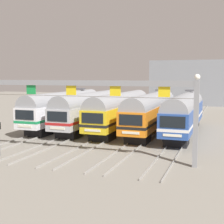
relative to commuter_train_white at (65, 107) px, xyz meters
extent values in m
plane|color=gray|center=(7.86, 0.00, -2.69)|extent=(160.00, 160.00, 0.00)
cube|color=gray|center=(-0.72, 17.00, -2.61)|extent=(0.07, 70.00, 0.15)
cube|color=gray|center=(0.72, 17.00, -2.61)|extent=(0.07, 70.00, 0.15)
cube|color=gray|center=(3.21, 17.00, -2.61)|extent=(0.07, 70.00, 0.15)
cube|color=gray|center=(4.65, 17.00, -2.61)|extent=(0.07, 70.00, 0.15)
cube|color=gray|center=(7.14, 17.00, -2.61)|extent=(0.07, 70.00, 0.15)
cube|color=gray|center=(8.58, 17.00, -2.61)|extent=(0.07, 70.00, 0.15)
cube|color=gray|center=(11.07, 17.00, -2.61)|extent=(0.07, 70.00, 0.15)
cube|color=gray|center=(12.51, 17.00, -2.61)|extent=(0.07, 70.00, 0.15)
cube|color=gray|center=(15.00, 17.00, -2.61)|extent=(0.07, 70.00, 0.15)
cube|color=gray|center=(16.43, 17.00, -2.61)|extent=(0.07, 70.00, 0.15)
cube|color=white|center=(0.00, 0.00, -0.46)|extent=(2.85, 18.00, 2.35)
cube|color=#198C4C|center=(0.00, 0.00, -0.82)|extent=(2.88, 18.02, 0.28)
cylinder|color=gray|center=(0.00, 0.00, 0.71)|extent=(2.74, 17.64, 2.74)
cube|color=black|center=(0.00, -9.02, 0.01)|extent=(2.28, 0.06, 1.03)
cube|color=silver|center=(0.00, -9.02, -1.21)|extent=(1.71, 0.05, 0.24)
cube|color=black|center=(0.00, -6.30, -2.16)|extent=(2.28, 2.60, 1.05)
cube|color=black|center=(0.00, 6.30, -2.16)|extent=(2.28, 2.60, 1.05)
cube|color=#4C4C51|center=(0.00, 5.04, 2.26)|extent=(1.10, 1.10, 0.20)
cube|color=#B2B5BA|center=(3.93, 0.00, -0.46)|extent=(2.85, 18.00, 2.35)
cube|color=#B21E1E|center=(3.93, 0.00, -0.82)|extent=(2.88, 18.02, 0.28)
cylinder|color=gray|center=(3.93, 0.00, 0.71)|extent=(2.74, 17.64, 2.74)
cube|color=black|center=(3.93, -9.02, 0.01)|extent=(2.28, 0.06, 1.03)
cube|color=silver|center=(3.93, -9.02, -1.21)|extent=(1.71, 0.05, 0.24)
cube|color=black|center=(3.93, -6.30, -2.16)|extent=(2.28, 2.60, 1.05)
cube|color=black|center=(3.93, 6.30, -2.16)|extent=(2.28, 2.60, 1.05)
cube|color=gold|center=(7.86, 0.00, -0.46)|extent=(2.85, 18.00, 2.35)
cube|color=black|center=(7.86, 0.00, -0.82)|extent=(2.88, 18.02, 0.28)
cylinder|color=gray|center=(7.86, 0.00, 0.71)|extent=(2.74, 17.64, 2.74)
cube|color=black|center=(7.86, -9.02, 0.01)|extent=(2.28, 0.06, 1.03)
cube|color=silver|center=(7.86, -9.02, -1.21)|extent=(1.71, 0.05, 0.24)
cube|color=black|center=(7.86, -6.30, -2.16)|extent=(2.28, 2.60, 1.05)
cube|color=black|center=(7.86, 6.30, -2.16)|extent=(2.28, 2.60, 1.05)
cube|color=orange|center=(11.79, 0.00, -0.46)|extent=(2.85, 18.00, 2.35)
cube|color=black|center=(11.79, 0.00, -0.82)|extent=(2.88, 18.02, 0.28)
cylinder|color=gray|center=(11.79, 0.00, 0.71)|extent=(2.74, 17.64, 2.74)
cube|color=black|center=(11.79, -9.02, 0.01)|extent=(2.28, 0.06, 1.03)
cube|color=silver|center=(11.79, -9.02, -1.21)|extent=(1.71, 0.05, 0.24)
cube|color=black|center=(11.79, -6.30, -2.16)|extent=(2.28, 2.60, 1.05)
cube|color=black|center=(11.79, 6.30, -2.16)|extent=(2.28, 2.60, 1.05)
cube|color=#4C4C51|center=(11.79, 5.04, 2.26)|extent=(1.10, 1.10, 0.20)
cube|color=#284C9E|center=(15.72, 0.00, -0.46)|extent=(2.85, 18.00, 2.35)
cube|color=white|center=(15.72, 0.00, -0.82)|extent=(2.88, 18.02, 0.28)
cylinder|color=gray|center=(15.72, 0.00, 0.71)|extent=(2.74, 17.64, 2.74)
cube|color=black|center=(15.72, -9.02, 0.01)|extent=(2.28, 0.06, 1.03)
cube|color=silver|center=(15.72, -9.02, -1.21)|extent=(1.71, 0.05, 0.24)
cube|color=black|center=(15.72, -6.30, -2.16)|extent=(2.28, 2.60, 1.05)
cube|color=black|center=(15.72, 6.30, -2.16)|extent=(2.28, 2.60, 1.05)
cube|color=#4C4C51|center=(15.72, 5.04, 2.26)|extent=(1.10, 1.10, 0.20)
cube|color=gray|center=(18.12, -13.50, 0.56)|extent=(0.36, 0.36, 6.50)
cube|color=gray|center=(7.86, -13.50, 3.56)|extent=(20.52, 0.32, 0.44)
cube|color=#198C3F|center=(3.93, -13.50, 2.94)|extent=(0.90, 0.08, 0.80)
cube|color=yellow|center=(7.86, -13.50, 2.94)|extent=(0.90, 0.08, 0.80)
cube|color=yellow|center=(11.79, -13.50, 2.94)|extent=(0.90, 0.08, 0.80)
cube|color=yellow|center=(15.72, -13.50, 2.94)|extent=(0.90, 0.08, 0.80)
sphere|color=white|center=(18.12, -13.50, 4.06)|extent=(0.44, 0.44, 0.44)
cylinder|color=#3F382D|center=(7.86, -13.50, 2.46)|extent=(20.52, 0.03, 0.03)
cube|color=gray|center=(15.34, 41.99, 2.55)|extent=(24.85, 10.00, 10.47)
camera|label=1|loc=(20.07, -37.57, 4.13)|focal=51.03mm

